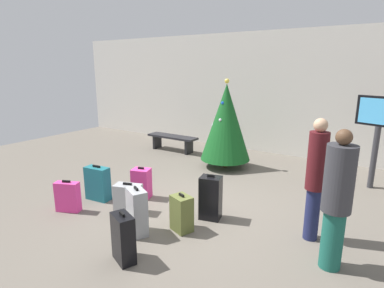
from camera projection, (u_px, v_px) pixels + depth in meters
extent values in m
plane|color=#665E54|center=(193.00, 211.00, 5.73)|extent=(16.00, 16.00, 0.00)
cube|color=beige|center=(283.00, 94.00, 9.15)|extent=(16.00, 0.20, 3.57)
cylinder|color=#4C3319|center=(225.00, 163.00, 8.23)|extent=(0.12, 0.12, 0.22)
cone|color=#14511E|center=(226.00, 122.00, 7.98)|extent=(1.27, 1.27, 1.93)
sphere|color=#F2D84C|center=(227.00, 81.00, 7.73)|extent=(0.12, 0.12, 0.12)
sphere|color=silver|center=(220.00, 120.00, 7.74)|extent=(0.08, 0.08, 0.08)
sphere|color=blue|center=(223.00, 103.00, 7.76)|extent=(0.08, 0.08, 0.08)
sphere|color=silver|center=(213.00, 125.00, 8.06)|extent=(0.08, 0.08, 0.08)
cylinder|color=#333338|center=(374.00, 158.00, 6.69)|extent=(0.12, 0.12, 1.35)
cube|color=black|center=(381.00, 111.00, 6.46)|extent=(0.92, 0.36, 0.62)
cube|color=#4CB2F2|center=(380.00, 112.00, 6.42)|extent=(0.81, 0.27, 0.53)
cube|color=black|center=(172.00, 137.00, 9.73)|extent=(1.64, 0.44, 0.06)
cube|color=black|center=(157.00, 142.00, 10.12)|extent=(0.08, 0.35, 0.42)
cube|color=black|center=(189.00, 147.00, 9.46)|extent=(0.08, 0.35, 0.42)
cylinder|color=#1E234C|center=(312.00, 214.00, 4.73)|extent=(0.21, 0.21, 0.80)
cylinder|color=#4C1419|center=(317.00, 161.00, 4.53)|extent=(0.39, 0.39, 0.86)
sphere|color=tan|center=(321.00, 125.00, 4.40)|extent=(0.20, 0.20, 0.20)
cylinder|color=#19594C|center=(332.00, 239.00, 4.05)|extent=(0.27, 0.27, 0.80)
cylinder|color=#333338|center=(339.00, 179.00, 3.85)|extent=(0.46, 0.46, 0.85)
sphere|color=brown|center=(344.00, 137.00, 3.72)|extent=(0.19, 0.19, 0.19)
cube|color=#9EA0A5|center=(137.00, 212.00, 4.88)|extent=(0.45, 0.38, 0.73)
cube|color=black|center=(136.00, 188.00, 4.78)|extent=(0.13, 0.09, 0.04)
cube|color=black|center=(123.00, 238.00, 4.19)|extent=(0.42, 0.34, 0.67)
cube|color=black|center=(122.00, 214.00, 4.11)|extent=(0.13, 0.08, 0.04)
cube|color=#19606B|center=(98.00, 183.00, 6.16)|extent=(0.51, 0.28, 0.66)
cube|color=black|center=(96.00, 166.00, 6.08)|extent=(0.17, 0.05, 0.04)
cube|color=#9EA0A5|center=(128.00, 198.00, 5.66)|extent=(0.54, 0.40, 0.51)
cube|color=black|center=(127.00, 184.00, 5.59)|extent=(0.17, 0.08, 0.04)
cube|color=black|center=(211.00, 198.00, 5.38)|extent=(0.41, 0.35, 0.75)
cube|color=black|center=(211.00, 176.00, 5.28)|extent=(0.13, 0.06, 0.04)
cube|color=#E5388C|center=(68.00, 197.00, 5.68)|extent=(0.46, 0.33, 0.55)
cube|color=black|center=(66.00, 181.00, 5.61)|extent=(0.15, 0.09, 0.04)
cube|color=#E5388C|center=(142.00, 183.00, 6.26)|extent=(0.41, 0.36, 0.60)
cube|color=black|center=(141.00, 168.00, 6.18)|extent=(0.12, 0.07, 0.04)
cube|color=#59602D|center=(182.00, 213.00, 4.99)|extent=(0.39, 0.35, 0.58)
cube|color=black|center=(181.00, 195.00, 4.92)|extent=(0.12, 0.07, 0.04)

